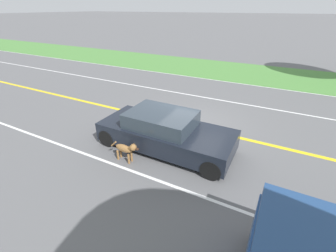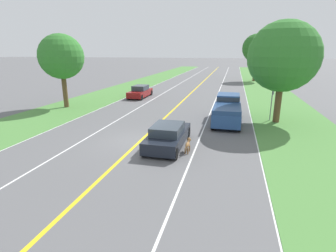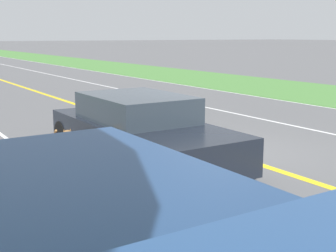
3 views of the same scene
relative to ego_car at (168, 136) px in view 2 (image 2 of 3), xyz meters
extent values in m
plane|color=#5B5B5E|center=(-1.86, 0.27, -0.62)|extent=(400.00, 400.00, 0.00)
cube|color=yellow|center=(-1.86, 0.27, -0.61)|extent=(0.18, 160.00, 0.01)
cube|color=white|center=(5.14, 0.27, -0.61)|extent=(0.14, 160.00, 0.01)
cube|color=white|center=(-8.86, 0.27, -0.61)|extent=(0.14, 160.00, 0.01)
cube|color=white|center=(1.64, 0.27, -0.61)|extent=(0.10, 160.00, 0.01)
cube|color=white|center=(-5.36, 0.27, -0.61)|extent=(0.10, 160.00, 0.01)
cube|color=#4C843D|center=(8.14, 0.27, -0.60)|extent=(6.00, 160.00, 0.03)
cube|color=#4C843D|center=(-11.86, 0.27, -0.60)|extent=(6.00, 160.00, 0.03)
cube|color=black|center=(0.00, 0.04, -0.12)|extent=(1.87, 4.62, 0.65)
cube|color=#2D3842|center=(0.00, -0.14, 0.45)|extent=(1.61, 2.22, 0.49)
cylinder|color=black|center=(0.85, 1.95, -0.31)|extent=(0.22, 0.62, 0.62)
cylinder|color=black|center=(0.85, -1.86, -0.31)|extent=(0.22, 0.62, 0.62)
cylinder|color=black|center=(-0.85, 1.95, -0.31)|extent=(0.22, 0.62, 0.62)
cylinder|color=black|center=(-0.85, -1.86, -0.31)|extent=(0.22, 0.62, 0.62)
ellipsoid|color=olive|center=(1.29, -0.78, -0.16)|extent=(0.23, 0.64, 0.25)
cylinder|color=olive|center=(1.37, -0.56, -0.45)|extent=(0.07, 0.07, 0.34)
cylinder|color=olive|center=(1.35, -1.01, -0.45)|extent=(0.07, 0.07, 0.34)
cylinder|color=olive|center=(1.23, -0.56, -0.45)|extent=(0.07, 0.07, 0.34)
cylinder|color=olive|center=(1.21, -1.00, -0.45)|extent=(0.07, 0.07, 0.34)
cylinder|color=olive|center=(1.30, -0.51, -0.06)|extent=(0.14, 0.18, 0.17)
sphere|color=olive|center=(1.30, -0.40, 0.00)|extent=(0.22, 0.22, 0.22)
ellipsoid|color=#331E14|center=(1.31, -0.25, -0.02)|extent=(0.10, 0.10, 0.08)
cone|color=brown|center=(1.36, -0.41, 0.08)|extent=(0.07, 0.07, 0.10)
cone|color=brown|center=(1.24, -0.41, 0.08)|extent=(0.07, 0.07, 0.10)
cylinder|color=olive|center=(1.27, -1.20, -0.12)|extent=(0.06, 0.24, 0.24)
cube|color=#284C84|center=(3.17, 6.16, 0.10)|extent=(1.99, 5.75, 0.91)
cube|color=#284C84|center=(3.17, 7.83, 0.95)|extent=(1.75, 2.17, 0.78)
cube|color=#2D3842|center=(3.17, 7.83, 1.06)|extent=(1.77, 2.20, 0.34)
cube|color=navy|center=(3.17, 4.95, 0.72)|extent=(1.95, 3.27, 0.32)
cylinder|color=black|center=(4.08, 8.43, -0.18)|extent=(0.22, 0.87, 0.87)
cylinder|color=black|center=(4.08, 3.90, -0.18)|extent=(0.22, 0.87, 0.87)
cylinder|color=black|center=(2.26, 8.43, -0.18)|extent=(0.22, 0.87, 0.87)
cylinder|color=black|center=(2.26, 3.90, -0.18)|extent=(0.22, 0.87, 0.87)
cube|color=maroon|center=(-7.26, 15.40, -0.11)|extent=(1.75, 4.48, 0.66)
cube|color=#2D3842|center=(-7.26, 15.58, 0.50)|extent=(1.51, 2.15, 0.56)
cylinder|color=black|center=(-8.05, 13.57, -0.30)|extent=(0.22, 0.64, 0.64)
cylinder|color=black|center=(-8.05, 17.22, -0.30)|extent=(0.22, 0.64, 0.64)
cylinder|color=black|center=(-6.47, 13.57, -0.30)|extent=(0.22, 0.64, 0.64)
cylinder|color=black|center=(-6.47, 17.22, -0.30)|extent=(0.22, 0.64, 0.64)
cylinder|color=brown|center=(6.89, 7.13, 1.03)|extent=(0.49, 0.49, 3.29)
sphere|color=#337A2D|center=(6.89, 7.13, 4.35)|extent=(5.14, 5.14, 5.14)
cylinder|color=brown|center=(7.09, 37.17, 1.49)|extent=(0.48, 0.48, 4.22)
sphere|color=#286623|center=(7.09, 37.17, 5.22)|extent=(4.98, 4.98, 4.98)
cylinder|color=brown|center=(-12.35, 8.18, 1.13)|extent=(0.45, 0.45, 3.49)
sphere|color=#337A2D|center=(-12.35, 8.18, 4.23)|extent=(4.17, 4.17, 4.17)
cylinder|color=gray|center=(6.48, 7.52, 0.66)|extent=(0.08, 0.08, 2.56)
cube|color=white|center=(6.53, 7.52, 1.69)|extent=(0.03, 0.64, 0.40)
camera|label=1|loc=(5.89, 3.20, 3.79)|focal=24.00mm
camera|label=2|loc=(3.49, -14.02, 4.73)|focal=28.00mm
camera|label=3|loc=(4.25, 7.64, 1.81)|focal=50.00mm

